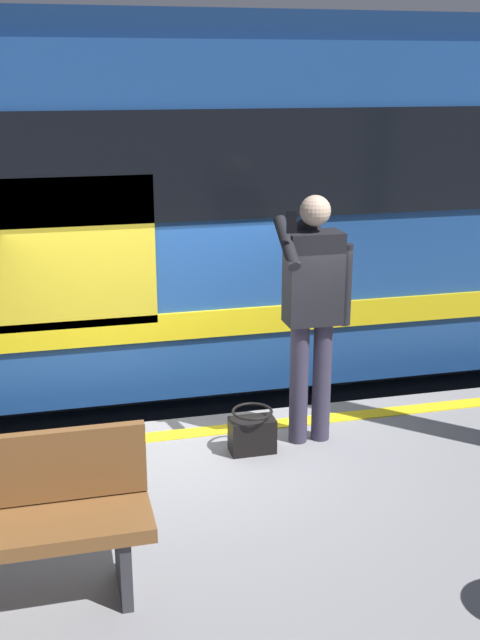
# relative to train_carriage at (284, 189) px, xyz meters

# --- Properties ---
(ground_plane) EXTENTS (26.88, 26.88, 0.00)m
(ground_plane) POSITION_rel_train_carriage_xyz_m (1.51, 2.02, -2.56)
(ground_plane) COLOR #3D3D3F
(platform) EXTENTS (17.92, 3.78, 1.03)m
(platform) POSITION_rel_train_carriage_xyz_m (1.51, 3.91, -2.05)
(platform) COLOR gray
(platform) RESTS_ON ground
(safety_line) EXTENTS (17.56, 0.16, 0.01)m
(safety_line) POSITION_rel_train_carriage_xyz_m (1.51, 2.32, -1.53)
(safety_line) COLOR yellow
(safety_line) RESTS_ON platform
(track_rail_near) EXTENTS (23.30, 0.08, 0.16)m
(track_rail_near) POSITION_rel_train_carriage_xyz_m (1.51, 0.71, -2.48)
(track_rail_near) COLOR slate
(track_rail_near) RESTS_ON ground
(track_rail_far) EXTENTS (23.30, 0.08, 0.16)m
(track_rail_far) POSITION_rel_train_carriage_xyz_m (1.51, -0.72, -2.48)
(track_rail_far) COLOR slate
(track_rail_far) RESTS_ON ground
(train_carriage) EXTENTS (13.26, 2.92, 4.05)m
(train_carriage) POSITION_rel_train_carriage_xyz_m (0.00, 0.00, 0.00)
(train_carriage) COLOR #1E478C
(train_carriage) RESTS_ON ground
(passenger) EXTENTS (0.57, 0.55, 1.88)m
(passenger) POSITION_rel_train_carriage_xyz_m (0.58, 2.63, -0.42)
(passenger) COLOR #383347
(passenger) RESTS_ON platform
(handbag) EXTENTS (0.33, 0.30, 0.33)m
(handbag) POSITION_rel_train_carriage_xyz_m (1.05, 2.72, -1.39)
(handbag) COLOR black
(handbag) RESTS_ON platform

